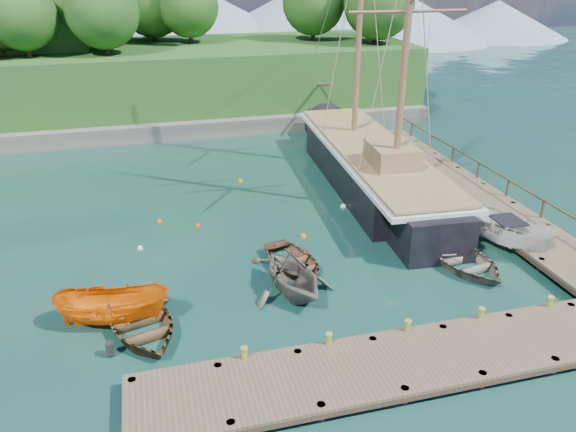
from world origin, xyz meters
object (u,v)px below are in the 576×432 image
object	(u,v)px
cabin_boat_white	(504,246)
schooner	(371,170)
rowboat_2	(293,269)
motorboat_orange	(115,324)
rowboat_0	(141,331)
rowboat_1	(292,293)
rowboat_3	(463,267)

from	to	relation	value
cabin_boat_white	schooner	size ratio (longest dim) A/B	0.19
rowboat_2	cabin_boat_white	world-z (taller)	cabin_boat_white
rowboat_2	motorboat_orange	xyz separation A→B (m)	(-7.81, -2.28, 0.00)
rowboat_0	rowboat_1	xyz separation A→B (m)	(6.23, 1.06, 0.00)
rowboat_0	rowboat_3	size ratio (longest dim) A/B	1.03
rowboat_0	rowboat_2	world-z (taller)	rowboat_0
rowboat_1	cabin_boat_white	world-z (taller)	rowboat_1
rowboat_2	cabin_boat_white	xyz separation A→B (m)	(10.55, -0.58, 0.00)
rowboat_1	motorboat_orange	world-z (taller)	rowboat_1
motorboat_orange	schooner	world-z (taller)	schooner
rowboat_2	rowboat_3	bearing A→B (deg)	-25.80
rowboat_0	schooner	distance (m)	18.24
motorboat_orange	schooner	distance (m)	18.56
rowboat_0	cabin_boat_white	world-z (taller)	cabin_boat_white
schooner	rowboat_3	bearing A→B (deg)	-84.88
rowboat_1	rowboat_3	bearing A→B (deg)	-12.23
rowboat_3	motorboat_orange	bearing A→B (deg)	172.04
rowboat_3	schooner	world-z (taller)	schooner
rowboat_3	cabin_boat_white	distance (m)	3.26
cabin_boat_white	schooner	distance (m)	9.69
rowboat_0	schooner	world-z (taller)	schooner
rowboat_2	rowboat_3	distance (m)	7.77
cabin_boat_white	rowboat_3	bearing A→B (deg)	-175.95
rowboat_0	schooner	bearing A→B (deg)	23.94
rowboat_2	rowboat_0	bearing A→B (deg)	-167.93
rowboat_1	rowboat_2	xyz separation A→B (m)	(0.59, 1.99, 0.00)
rowboat_3	cabin_boat_white	size ratio (longest dim) A/B	0.94
rowboat_1	schooner	bearing A→B (deg)	39.87
rowboat_0	rowboat_1	world-z (taller)	rowboat_1
rowboat_3	schooner	size ratio (longest dim) A/B	0.18
rowboat_1	rowboat_0	bearing A→B (deg)	176.45
rowboat_1	motorboat_orange	bearing A→B (deg)	169.11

